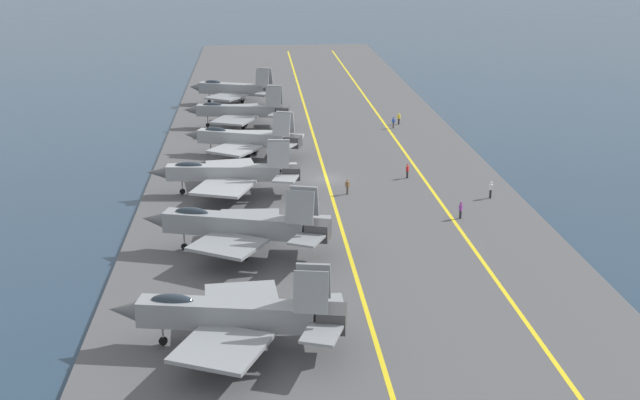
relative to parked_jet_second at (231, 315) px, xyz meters
name	(u,v)px	position (x,y,z in m)	size (l,w,h in m)	color
ground_plane	(327,182)	(38.80, -9.97, -2.94)	(2000.00, 2000.00, 0.00)	#23384C
carrier_deck	(327,181)	(38.80, -9.97, -2.74)	(229.36, 40.72, 0.40)	#4C4C4F
deck_stripe_foul_line	(422,177)	(38.80, -21.17, -2.54)	(206.42, 0.36, 0.01)	yellow
deck_stripe_centerline	(327,179)	(38.80, -9.97, -2.54)	(206.42, 0.36, 0.01)	yellow
parked_jet_second	(231,315)	(0.00, 0.00, 0.00)	(13.48, 16.43, 6.27)	gray
parked_jet_third	(238,225)	(16.95, -0.19, 0.18)	(12.23, 17.18, 6.48)	gray
parked_jet_fourth	(228,173)	(34.03, 1.16, -0.11)	(14.38, 16.67, 6.04)	#93999E
parked_jet_fifth	(245,138)	(49.48, -0.52, -0.24)	(13.11, 15.58, 5.96)	#93999E
parked_jet_sixth	(239,111)	(65.07, 0.38, -0.06)	(14.10, 15.49, 6.18)	gray
parked_jet_seventh	(234,89)	(81.32, 1.38, 0.04)	(13.52, 15.37, 6.20)	gray
crew_yellow_vest	(399,118)	(65.33, -23.07, -1.61)	(0.40, 0.46, 1.70)	#232328
crew_red_vest	(407,170)	(38.38, -19.32, -1.60)	(0.46, 0.41, 1.71)	#232328
crew_blue_vest	(393,122)	(62.99, -21.87, -1.63)	(0.46, 0.43, 1.66)	#4C473D
crew_brown_vest	(347,186)	(33.01, -11.73, -1.61)	(0.44, 0.46, 1.70)	#4C473D
crew_purple_vest	(461,209)	(24.41, -22.07, -1.58)	(0.46, 0.42, 1.76)	#232328
crew_white_vest	(491,189)	(30.41, -26.84, -1.53)	(0.30, 0.41, 1.85)	#232328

